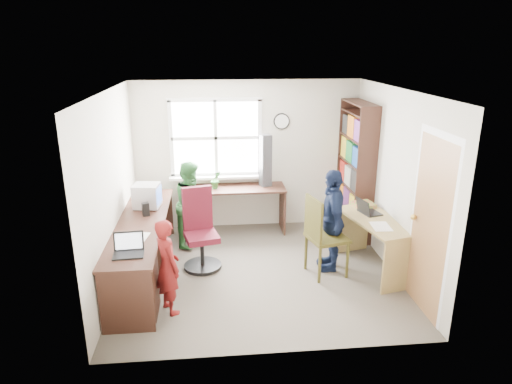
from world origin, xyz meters
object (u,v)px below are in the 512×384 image
Objects in this scene: wooden_chair at (322,233)px; laptop_right at (367,210)px; right_desk at (376,233)px; crt_monitor at (147,196)px; bookshelf at (355,173)px; cd_tower at (265,161)px; swivel_chair at (200,234)px; person_green at (192,204)px; person_navy at (332,220)px; l_desk at (155,254)px; laptop_left at (129,249)px; person_red at (168,266)px; potted_plant at (216,180)px.

laptop_right is at bearing 9.30° from wooden_chair.
crt_monitor is (-3.05, 0.69, 0.40)m from right_desk.
cd_tower is at bearing 168.25° from bookshelf.
swivel_chair is at bearing -159.08° from bookshelf.
swivel_chair is at bearing -149.63° from cd_tower.
person_green is 2.12m from person_navy.
person_navy is (-0.52, -0.12, -0.08)m from laptop_right.
swivel_chair reaches higher than laptop_right.
l_desk is 2.28× the size of person_green.
right_desk is 3.94× the size of laptop_left.
right_desk is at bearing -99.55° from person_green.
wooden_chair is at bearing 172.67° from right_desk.
person_red is at bearing -1.87° from laptop_left.
laptop_left is 0.42× the size of cd_tower.
l_desk is 2.68× the size of swivel_chair.
swivel_chair is 1.23m from potted_plant.
potted_plant is at bearing -29.25° from person_green.
laptop_left is 0.27× the size of person_green.
cd_tower reaches higher than crt_monitor.
potted_plant is 2.32m from person_red.
person_green reaches higher than person_red.
l_desk is at bearing -151.13° from cd_tower.
potted_plant is at bearing 44.11° from laptop_right.
laptop_right is at bearing 8.86° from l_desk.
cd_tower is 1.67m from person_navy.
person_red is (-0.34, -1.09, 0.09)m from swivel_chair.
person_red is at bearing -140.03° from cd_tower.
l_desk is 1.37m from person_green.
person_green is at bearing -176.04° from bookshelf.
bookshelf is 3.75m from laptop_left.
laptop_left is at bearing -137.58° from swivel_chair.
crt_monitor reaches higher than laptop_right.
wooden_chair is 0.78× the size of person_navy.
person_green is at bearing 131.89° from wooden_chair.
potted_plant is 2.05m from person_navy.
person_red is at bearing -61.99° from person_navy.
crt_monitor is at bearing -140.70° from potted_plant.
person_green is at bearing 67.45° from laptop_left.
l_desk is 10.39× the size of potted_plant.
person_navy is at bearing -119.84° from bookshelf.
person_navy is at bearing 156.43° from right_desk.
cd_tower is (-0.55, 1.62, 0.58)m from wooden_chair.
crt_monitor is (-3.13, -0.57, -0.08)m from bookshelf.
swivel_chair is 0.78m from person_green.
person_green is at bearing 86.55° from swivel_chair.
person_green is (0.21, 1.83, 0.09)m from person_red.
person_red is at bearing -174.58° from wooden_chair.
person_green reaches higher than crt_monitor.
l_desk is at bearing -71.21° from crt_monitor.
person_green is at bearing -177.50° from cd_tower.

